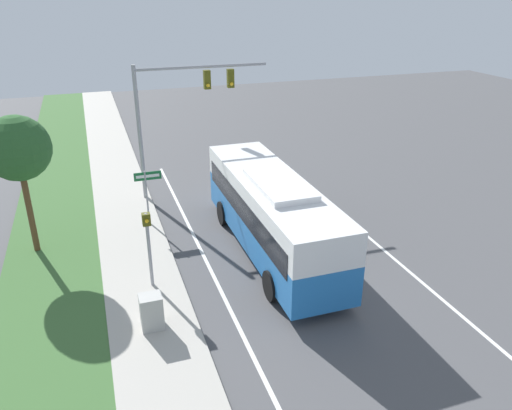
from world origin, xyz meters
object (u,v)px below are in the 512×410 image
(utility_cabinet, at_px, (152,312))
(bus, at_px, (272,210))
(signal_gantry, at_px, (178,103))
(pedestrian_signal, at_px, (148,238))
(street_sign, at_px, (147,188))

(utility_cabinet, bearing_deg, bus, 33.75)
(bus, distance_m, signal_gantry, 8.12)
(bus, relative_size, pedestrian_signal, 3.45)
(signal_gantry, xyz_separation_m, street_sign, (-2.14, -3.13, -2.99))
(pedestrian_signal, distance_m, utility_cabinet, 2.82)
(bus, relative_size, signal_gantry, 1.52)
(bus, height_order, pedestrian_signal, bus)
(signal_gantry, height_order, street_sign, signal_gantry)
(pedestrian_signal, bearing_deg, street_sign, 82.97)
(signal_gantry, distance_m, pedestrian_signal, 9.21)
(signal_gantry, bearing_deg, pedestrian_signal, -108.48)
(bus, bearing_deg, pedestrian_signal, -167.61)
(street_sign, height_order, utility_cabinet, street_sign)
(signal_gantry, bearing_deg, utility_cabinet, -106.13)
(bus, xyz_separation_m, signal_gantry, (-2.22, 7.23, 2.94))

